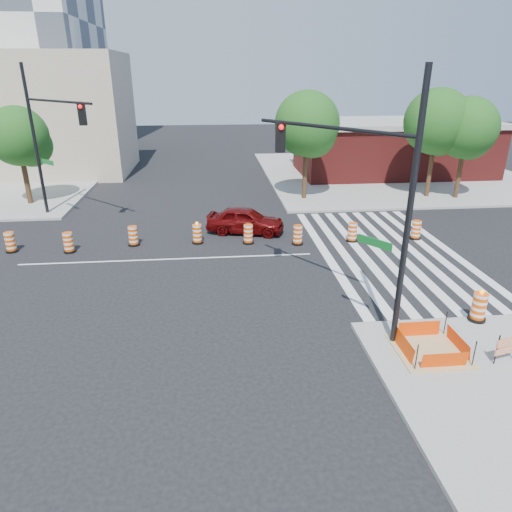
% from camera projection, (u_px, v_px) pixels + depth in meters
% --- Properties ---
extents(ground, '(120.00, 120.00, 0.00)m').
position_uv_depth(ground, '(168.00, 259.00, 22.12)').
color(ground, black).
rests_on(ground, ground).
extents(sidewalk_ne, '(22.00, 22.00, 0.15)m').
position_uv_depth(sidewalk_ne, '(390.00, 173.00, 40.32)').
color(sidewalk_ne, gray).
rests_on(sidewalk_ne, ground).
extents(crosswalk_east, '(6.75, 13.50, 0.01)m').
position_uv_depth(crosswalk_east, '(386.00, 251.00, 23.11)').
color(crosswalk_east, silver).
rests_on(crosswalk_east, ground).
extents(lane_centerline, '(14.00, 0.12, 0.01)m').
position_uv_depth(lane_centerline, '(168.00, 259.00, 22.11)').
color(lane_centerline, silver).
rests_on(lane_centerline, ground).
extents(excavation_pit, '(2.20, 2.20, 0.90)m').
position_uv_depth(excavation_pit, '(430.00, 349.00, 14.55)').
color(excavation_pit, tan).
rests_on(excavation_pit, ground).
extents(brick_storefront, '(16.50, 8.50, 4.60)m').
position_uv_depth(brick_storefront, '(393.00, 148.00, 39.48)').
color(brick_storefront, maroon).
rests_on(brick_storefront, ground).
extents(beige_midrise, '(14.00, 10.00, 10.00)m').
position_uv_depth(beige_midrise, '(44.00, 114.00, 39.43)').
color(beige_midrise, tan).
rests_on(beige_midrise, ground).
extents(red_coupe, '(4.60, 2.75, 1.47)m').
position_uv_depth(red_coupe, '(245.00, 220.00, 25.49)').
color(red_coupe, '#520707').
rests_on(red_coupe, ground).
extents(signal_pole_se, '(3.95, 5.29, 8.54)m').
position_uv_depth(signal_pole_se, '(361.00, 181.00, 14.45)').
color(signal_pole_se, black).
rests_on(signal_pole_se, ground).
extents(signal_pole_nw, '(4.83, 4.79, 8.80)m').
position_uv_depth(signal_pole_nw, '(48.00, 130.00, 25.95)').
color(signal_pole_nw, black).
rests_on(signal_pole_nw, ground).
extents(pit_drum, '(0.62, 0.62, 1.22)m').
position_uv_depth(pit_drum, '(479.00, 308.00, 16.23)').
color(pit_drum, black).
rests_on(pit_drum, ground).
extents(barricade, '(0.84, 0.25, 1.00)m').
position_uv_depth(barricade, '(507.00, 346.00, 13.89)').
color(barricade, '#EC4D04').
rests_on(barricade, ground).
extents(tree_north_b, '(3.85, 3.82, 6.50)m').
position_uv_depth(tree_north_b, '(20.00, 140.00, 29.49)').
color(tree_north_b, '#382314').
rests_on(tree_north_b, ground).
extents(tree_north_c, '(4.34, 4.34, 7.38)m').
position_uv_depth(tree_north_c, '(307.00, 128.00, 30.52)').
color(tree_north_c, '#382314').
rests_on(tree_north_c, ground).
extents(tree_north_d, '(4.42, 4.42, 7.52)m').
position_uv_depth(tree_north_d, '(437.00, 125.00, 30.97)').
color(tree_north_d, '#382314').
rests_on(tree_north_d, ground).
extents(tree_north_e, '(4.11, 4.11, 7.00)m').
position_uv_depth(tree_north_e, '(467.00, 131.00, 30.75)').
color(tree_north_e, '#382314').
rests_on(tree_north_e, ground).
extents(median_drum_1, '(0.60, 0.60, 1.02)m').
position_uv_depth(median_drum_1, '(10.00, 243.00, 22.87)').
color(median_drum_1, black).
rests_on(median_drum_1, ground).
extents(median_drum_2, '(0.60, 0.60, 1.02)m').
position_uv_depth(median_drum_2, '(69.00, 243.00, 22.82)').
color(median_drum_2, black).
rests_on(median_drum_2, ground).
extents(median_drum_3, '(0.60, 0.60, 1.02)m').
position_uv_depth(median_drum_3, '(133.00, 237.00, 23.73)').
color(median_drum_3, black).
rests_on(median_drum_3, ground).
extents(median_drum_4, '(0.60, 0.60, 1.18)m').
position_uv_depth(median_drum_4, '(197.00, 234.00, 24.03)').
color(median_drum_4, black).
rests_on(median_drum_4, ground).
extents(median_drum_5, '(0.60, 0.60, 1.02)m').
position_uv_depth(median_drum_5, '(248.00, 235.00, 24.00)').
color(median_drum_5, black).
rests_on(median_drum_5, ground).
extents(median_drum_6, '(0.60, 0.60, 1.02)m').
position_uv_depth(median_drum_6, '(298.00, 236.00, 23.87)').
color(median_drum_6, black).
rests_on(median_drum_6, ground).
extents(median_drum_7, '(0.60, 0.60, 1.02)m').
position_uv_depth(median_drum_7, '(352.00, 233.00, 24.28)').
color(median_drum_7, black).
rests_on(median_drum_7, ground).
extents(median_drum_8, '(0.60, 0.60, 1.02)m').
position_uv_depth(median_drum_8, '(416.00, 230.00, 24.63)').
color(median_drum_8, black).
rests_on(median_drum_8, ground).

